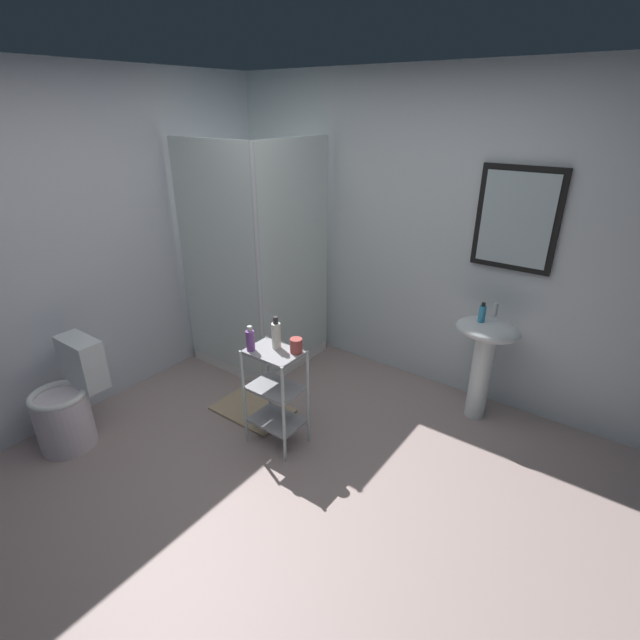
% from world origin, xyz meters
% --- Properties ---
extents(ground_plane, '(4.20, 4.20, 0.02)m').
position_xyz_m(ground_plane, '(0.00, 0.00, -0.01)').
color(ground_plane, '#A38D89').
extents(wall_back, '(4.20, 0.14, 2.50)m').
position_xyz_m(wall_back, '(0.01, 1.85, 1.25)').
color(wall_back, silver).
rests_on(wall_back, ground_plane).
extents(wall_left, '(0.10, 4.20, 2.50)m').
position_xyz_m(wall_left, '(-1.85, 0.00, 1.25)').
color(wall_left, silver).
rests_on(wall_left, ground_plane).
extents(shower_stall, '(0.92, 0.92, 2.00)m').
position_xyz_m(shower_stall, '(-1.19, 1.18, 0.46)').
color(shower_stall, white).
rests_on(shower_stall, ground_plane).
extents(pedestal_sink, '(0.46, 0.37, 0.81)m').
position_xyz_m(pedestal_sink, '(0.74, 1.52, 0.58)').
color(pedestal_sink, white).
rests_on(pedestal_sink, ground_plane).
extents(sink_faucet, '(0.03, 0.03, 0.10)m').
position_xyz_m(sink_faucet, '(0.74, 1.64, 0.86)').
color(sink_faucet, silver).
rests_on(sink_faucet, pedestal_sink).
extents(toilet, '(0.37, 0.49, 0.76)m').
position_xyz_m(toilet, '(-1.48, -0.49, 0.31)').
color(toilet, white).
rests_on(toilet, ground_plane).
extents(storage_cart, '(0.38, 0.28, 0.74)m').
position_xyz_m(storage_cart, '(-0.30, 0.37, 0.44)').
color(storage_cart, silver).
rests_on(storage_cart, ground_plane).
extents(hand_soap_bottle, '(0.05, 0.05, 0.14)m').
position_xyz_m(hand_soap_bottle, '(0.69, 1.48, 0.87)').
color(hand_soap_bottle, '#389ED1').
rests_on(hand_soap_bottle, pedestal_sink).
extents(conditioner_bottle_purple, '(0.06, 0.06, 0.17)m').
position_xyz_m(conditioner_bottle_purple, '(-0.43, 0.29, 0.82)').
color(conditioner_bottle_purple, '#844DA4').
rests_on(conditioner_bottle_purple, storage_cart).
extents(lotion_bottle_white, '(0.06, 0.06, 0.23)m').
position_xyz_m(lotion_bottle_white, '(-0.31, 0.41, 0.84)').
color(lotion_bottle_white, white).
rests_on(lotion_bottle_white, storage_cart).
extents(rinse_cup, '(0.08, 0.08, 0.10)m').
position_xyz_m(rinse_cup, '(-0.17, 0.44, 0.79)').
color(rinse_cup, '#B24742').
rests_on(rinse_cup, storage_cart).
extents(bath_mat, '(0.60, 0.40, 0.02)m').
position_xyz_m(bath_mat, '(-0.71, 0.53, 0.01)').
color(bath_mat, tan).
rests_on(bath_mat, ground_plane).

